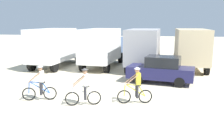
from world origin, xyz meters
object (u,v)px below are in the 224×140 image
box_truck_grey_hauler (144,47)px  sedan_parked (161,70)px  box_truck_avon_van (55,46)px  cyclist_orange_shirt (40,84)px  box_truck_tan_camper (190,47)px  cyclist_cowboy_hat (84,88)px  box_truck_white_box (102,46)px  cyclist_near_camera (136,87)px

box_truck_grey_hauler → sedan_parked: box_truck_grey_hauler is taller
box_truck_avon_van → cyclist_orange_shirt: size_ratio=3.79×
box_truck_avon_van → box_truck_grey_hauler: bearing=1.7°
box_truck_tan_camper → cyclist_cowboy_hat: size_ratio=3.72×
box_truck_grey_hauler → box_truck_white_box: bearing=175.2°
cyclist_orange_shirt → cyclist_near_camera: 4.83m
cyclist_orange_shirt → box_truck_avon_van: bearing=108.2°
box_truck_avon_van → box_truck_grey_hauler: size_ratio=1.01×
box_truck_tan_camper → cyclist_near_camera: bearing=-110.0°
box_truck_avon_van → box_truck_grey_hauler: 7.75m
box_truck_tan_camper → cyclist_orange_shirt: bearing=-129.2°
sedan_parked → cyclist_orange_shirt: 7.75m
box_truck_white_box → box_truck_tan_camper: (7.44, 0.53, 0.00)m
box_truck_avon_van → cyclist_cowboy_hat: bearing=-60.6°
box_truck_tan_camper → cyclist_near_camera: 10.78m
box_truck_white_box → cyclist_near_camera: size_ratio=3.79×
box_truck_white_box → box_truck_grey_hauler: (3.62, -0.30, 0.00)m
box_truck_white_box → cyclist_orange_shirt: bearing=-96.1°
cyclist_cowboy_hat → cyclist_near_camera: bearing=16.5°
box_truck_grey_hauler → cyclist_orange_shirt: box_truck_grey_hauler is taller
cyclist_orange_shirt → cyclist_near_camera: (4.82, 0.34, 0.00)m
sedan_parked → cyclist_cowboy_hat: size_ratio=2.44×
box_truck_white_box → box_truck_tan_camper: same height
box_truck_white_box → box_truck_tan_camper: size_ratio=1.02×
cyclist_orange_shirt → cyclist_near_camera: size_ratio=1.00×
box_truck_grey_hauler → box_truck_tan_camper: 3.91m
box_truck_grey_hauler → sedan_parked: 5.05m
sedan_parked → cyclist_orange_shirt: cyclist_orange_shirt is taller
cyclist_near_camera → sedan_parked: bearing=74.6°
box_truck_avon_van → box_truck_grey_hauler: (7.74, 0.23, 0.00)m
cyclist_near_camera → box_truck_avon_van: bearing=131.2°
box_truck_grey_hauler → cyclist_near_camera: bearing=-89.1°
box_truck_grey_hauler → cyclist_orange_shirt: 10.71m
box_truck_white_box → box_truck_avon_van: bearing=-172.7°
box_truck_grey_hauler → cyclist_near_camera: (0.15, -9.24, -1.03)m
box_truck_white_box → box_truck_grey_hauler: 3.63m
box_truck_avon_van → cyclist_near_camera: 12.03m
box_truck_grey_hauler → sedan_parked: (1.39, -4.75, -0.99)m
sedan_parked → cyclist_near_camera: cyclist_near_camera is taller
cyclist_near_camera → box_truck_tan_camper: bearing=70.0°
cyclist_orange_shirt → cyclist_near_camera: bearing=4.1°
box_truck_tan_camper → cyclist_cowboy_hat: (-6.07, -10.79, -1.03)m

